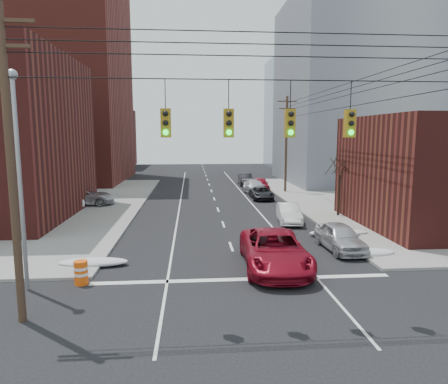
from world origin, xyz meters
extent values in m
plane|color=black|center=(0.00, 0.00, 0.00)|extent=(160.00, 160.00, 0.00)
cube|color=maroon|center=(-24.00, 48.00, 15.00)|extent=(24.00, 20.00, 30.00)
cube|color=#531C19|center=(-26.00, 74.00, 6.00)|extent=(22.00, 18.00, 12.00)
cube|color=gray|center=(22.00, 44.00, 12.50)|extent=(22.00, 20.00, 25.00)
cube|color=gray|center=(24.00, 70.00, 11.00)|extent=(20.00, 18.00, 22.00)
cylinder|color=#473323|center=(-8.50, 3.00, 5.50)|extent=(0.28, 0.28, 11.00)
cube|color=#473323|center=(-8.50, 3.00, 10.40)|extent=(2.20, 0.12, 0.12)
cube|color=#473323|center=(-8.50, 3.00, 9.60)|extent=(1.80, 0.12, 0.12)
cylinder|color=#473323|center=(8.50, 34.00, 5.50)|extent=(0.28, 0.28, 11.00)
cube|color=#473323|center=(8.50, 34.00, 10.40)|extent=(2.20, 0.12, 0.12)
cube|color=#473323|center=(8.50, 34.00, 9.60)|extent=(1.80, 0.12, 0.12)
cylinder|color=black|center=(0.00, 3.00, 8.60)|extent=(17.00, 0.04, 0.04)
cylinder|color=black|center=(-3.20, 3.00, 8.10)|extent=(0.03, 0.03, 1.00)
cube|color=olive|center=(-3.20, 3.00, 7.10)|extent=(0.35, 0.30, 1.00)
sphere|color=black|center=(-3.20, 2.83, 7.42)|extent=(0.20, 0.20, 0.20)
sphere|color=black|center=(-3.20, 2.83, 7.10)|extent=(0.20, 0.20, 0.20)
sphere|color=#0CE526|center=(-3.20, 2.83, 6.78)|extent=(0.20, 0.20, 0.20)
cylinder|color=black|center=(-1.00, 3.00, 8.10)|extent=(0.03, 0.03, 1.00)
cube|color=olive|center=(-1.00, 3.00, 7.10)|extent=(0.35, 0.30, 1.00)
sphere|color=black|center=(-1.00, 2.83, 7.42)|extent=(0.20, 0.20, 0.20)
sphere|color=black|center=(-1.00, 2.83, 7.10)|extent=(0.20, 0.20, 0.20)
sphere|color=#0CE526|center=(-1.00, 2.83, 6.78)|extent=(0.20, 0.20, 0.20)
cylinder|color=black|center=(1.20, 3.00, 8.10)|extent=(0.03, 0.03, 1.00)
cube|color=olive|center=(1.20, 3.00, 7.10)|extent=(0.35, 0.30, 1.00)
sphere|color=black|center=(1.20, 2.83, 7.42)|extent=(0.20, 0.20, 0.20)
sphere|color=black|center=(1.20, 2.83, 7.10)|extent=(0.20, 0.20, 0.20)
sphere|color=#0CE526|center=(1.20, 2.83, 6.78)|extent=(0.20, 0.20, 0.20)
cylinder|color=black|center=(3.40, 3.00, 8.10)|extent=(0.03, 0.03, 1.00)
cube|color=olive|center=(3.40, 3.00, 7.10)|extent=(0.35, 0.30, 1.00)
sphere|color=black|center=(3.40, 2.83, 7.42)|extent=(0.20, 0.20, 0.20)
sphere|color=black|center=(3.40, 2.83, 7.10)|extent=(0.20, 0.20, 0.20)
sphere|color=#0CE526|center=(3.40, 2.83, 6.78)|extent=(0.20, 0.20, 0.20)
cylinder|color=gray|center=(-9.50, 6.00, 4.50)|extent=(0.18, 0.18, 9.00)
sphere|color=gray|center=(-9.50, 6.00, 9.10)|extent=(0.44, 0.44, 0.44)
cylinder|color=black|center=(9.60, 20.00, 1.75)|extent=(0.20, 0.20, 3.50)
cylinder|color=black|center=(9.98, 20.12, 4.07)|extent=(0.27, 0.82, 1.19)
cylinder|color=black|center=(9.82, 20.57, 4.16)|extent=(1.17, 0.54, 1.38)
cylinder|color=black|center=(9.17, 20.74, 4.19)|extent=(1.44, 1.00, 1.48)
cylinder|color=black|center=(9.20, 20.06, 4.07)|extent=(0.17, 0.84, 1.19)
cylinder|color=black|center=(9.15, 19.58, 4.16)|extent=(0.82, 0.99, 1.40)
cylinder|color=black|center=(9.66, 19.15, 4.19)|extent=(1.74, 0.21, 1.43)
cylinder|color=black|center=(9.93, 19.77, 4.07)|extent=(0.48, 0.73, 1.20)
ellipsoid|color=silver|center=(-7.40, 9.00, 0.21)|extent=(3.50, 1.08, 0.42)
ellipsoid|color=silver|center=(7.40, 9.50, 0.21)|extent=(3.00, 1.08, 0.42)
ellipsoid|color=silver|center=(7.40, 14.00, 0.21)|extent=(4.00, 1.08, 0.42)
imported|color=maroon|center=(1.80, 8.00, 0.93)|extent=(3.35, 6.79, 1.85)
imported|color=silver|center=(6.26, 10.79, 0.79)|extent=(2.04, 4.69, 1.58)
imported|color=silver|center=(5.05, 18.20, 0.73)|extent=(2.00, 4.55, 1.45)
imported|color=black|center=(4.93, 29.47, 0.64)|extent=(2.20, 4.61, 1.27)
imported|color=silver|center=(4.80, 33.21, 0.76)|extent=(2.56, 5.37, 1.51)
imported|color=maroon|center=(5.87, 35.87, 0.79)|extent=(1.97, 4.68, 1.58)
imported|color=black|center=(4.80, 41.37, 0.78)|extent=(1.83, 4.79, 1.56)
imported|color=silver|center=(-14.22, 24.69, 0.90)|extent=(4.82, 2.74, 1.50)
imported|color=#B1B2B6|center=(-12.35, 26.60, 0.93)|extent=(5.76, 2.94, 1.56)
imported|color=#AFAFB4|center=(-18.20, 30.51, 0.79)|extent=(3.97, 2.13, 1.28)
cylinder|color=#EC530C|center=(-7.34, 6.50, 0.54)|extent=(0.67, 0.67, 1.08)
cylinder|color=white|center=(-7.34, 6.50, 0.76)|extent=(0.68, 0.68, 0.13)
cylinder|color=white|center=(-7.34, 6.50, 0.49)|extent=(0.68, 0.68, 0.13)
camera|label=1|loc=(-2.32, -11.21, 6.71)|focal=32.00mm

